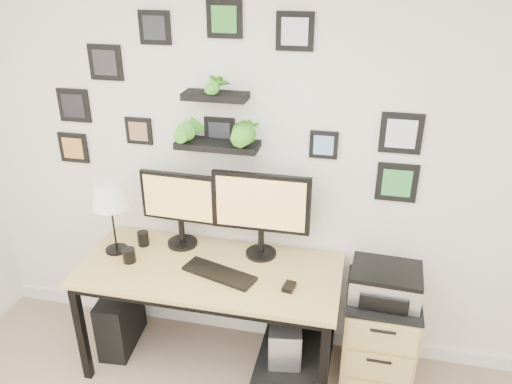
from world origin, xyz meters
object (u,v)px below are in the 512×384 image
(monitor_right, at_px, (261,209))
(printer, at_px, (385,283))
(mug, at_px, (129,255))
(pc_tower_black, at_px, (121,318))
(pc_tower_grey, at_px, (285,342))
(monitor_left, at_px, (179,204))
(table_lamp, at_px, (110,197))
(desk, at_px, (217,282))
(file_cabinet, at_px, (378,337))

(monitor_right, distance_m, printer, 0.85)
(mug, height_order, pc_tower_black, mug)
(pc_tower_grey, bearing_deg, mug, -175.45)
(monitor_left, relative_size, pc_tower_grey, 1.08)
(printer, bearing_deg, monitor_right, 169.21)
(mug, relative_size, pc_tower_grey, 0.19)
(monitor_right, bearing_deg, table_lamp, -170.93)
(monitor_right, distance_m, mug, 0.87)
(desk, height_order, file_cabinet, desk)
(pc_tower_grey, bearing_deg, pc_tower_black, -179.71)
(mug, bearing_deg, printer, 3.80)
(file_cabinet, bearing_deg, table_lamp, -179.10)
(table_lamp, relative_size, file_cabinet, 0.72)
(pc_tower_black, bearing_deg, table_lamp, 44.24)
(monitor_left, height_order, monitor_right, monitor_right)
(desk, height_order, pc_tower_grey, desk)
(desk, xyz_separation_m, pc_tower_grey, (0.44, 0.01, -0.40))
(monitor_right, xyz_separation_m, table_lamp, (-0.92, -0.15, 0.05))
(mug, bearing_deg, monitor_left, 46.26)
(table_lamp, relative_size, pc_tower_grey, 1.01)
(monitor_left, xyz_separation_m, pc_tower_grey, (0.73, -0.18, -0.83))
(monitor_left, distance_m, monitor_right, 0.53)
(monitor_right, bearing_deg, file_cabinet, -8.84)
(monitor_right, relative_size, table_lamp, 1.26)
(desk, distance_m, file_cabinet, 1.06)
(table_lamp, xyz_separation_m, printer, (1.69, -0.00, -0.37))
(file_cabinet, bearing_deg, printer, -93.45)
(monitor_right, distance_m, file_cabinet, 1.08)
(monitor_left, xyz_separation_m, pc_tower_black, (-0.42, -0.19, -0.84))
(desk, distance_m, monitor_left, 0.55)
(desk, xyz_separation_m, file_cabinet, (1.02, 0.06, -0.29))
(pc_tower_grey, relative_size, file_cabinet, 0.71)
(mug, height_order, file_cabinet, mug)
(desk, xyz_separation_m, table_lamp, (-0.68, 0.03, 0.51))
(desk, bearing_deg, file_cabinet, 3.28)
(monitor_right, bearing_deg, mug, -162.26)
(pc_tower_grey, relative_size, printer, 1.16)
(monitor_left, xyz_separation_m, printer, (1.30, -0.16, -0.29))
(monitor_right, relative_size, pc_tower_black, 1.42)
(desk, distance_m, pc_tower_black, 0.82)
(file_cabinet, xyz_separation_m, printer, (-0.00, -0.03, 0.43))
(mug, distance_m, printer, 1.56)
(pc_tower_black, height_order, file_cabinet, file_cabinet)
(mug, bearing_deg, file_cabinet, 4.78)
(desk, height_order, monitor_right, monitor_right)
(desk, bearing_deg, monitor_left, 146.92)
(desk, relative_size, mug, 17.84)
(mug, distance_m, pc_tower_grey, 1.14)
(monitor_right, height_order, pc_tower_grey, monitor_right)
(table_lamp, bearing_deg, mug, -36.66)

